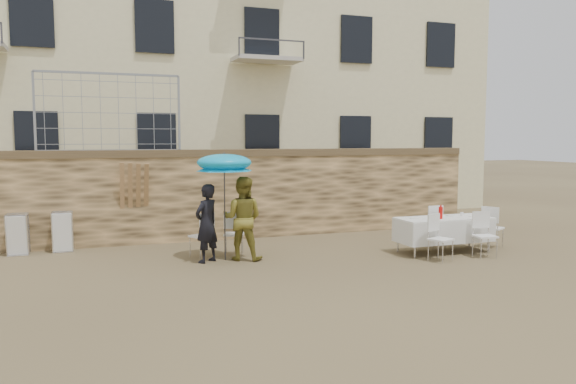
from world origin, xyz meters
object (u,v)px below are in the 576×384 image
object	(u,v)px
couple_chair_left	(202,235)
chair_stack_right	(63,230)
woman_dress	(243,218)
banquet_table	(444,219)
umbrella	(224,166)
table_chair_back	(431,225)
chair_stack_left	(19,232)
couple_chair_right	(234,233)
soda_bottle	(441,213)
man_suit	(207,223)
table_chair_front_right	(485,235)
table_chair_front_left	(441,238)
table_chair_side	(493,227)

from	to	relation	value
couple_chair_left	chair_stack_right	bearing A→B (deg)	-60.93
woman_dress	banquet_table	size ratio (longest dim) A/B	0.82
couple_chair_left	banquet_table	world-z (taller)	couple_chair_left
umbrella	table_chair_back	size ratio (longest dim) A/B	2.15
woman_dress	chair_stack_left	world-z (taller)	woman_dress
couple_chair_right	soda_bottle	bearing A→B (deg)	179.39
man_suit	chair_stack_right	xyz separation A→B (m)	(-2.80, 2.28, -0.34)
umbrella	soda_bottle	bearing A→B (deg)	-12.34
couple_chair_right	chair_stack_right	distance (m)	3.91
banquet_table	chair_stack_left	size ratio (longest dim) A/B	2.28
woman_dress	table_chair_front_right	distance (m)	5.13
couple_chair_right	table_chair_front_left	size ratio (longest dim) A/B	1.00
man_suit	chair_stack_left	world-z (taller)	man_suit
woman_dress	table_chair_back	world-z (taller)	woman_dress
banquet_table	table_chair_front_right	size ratio (longest dim) A/B	2.19
chair_stack_left	chair_stack_right	bearing A→B (deg)	0.00
couple_chair_left	chair_stack_left	world-z (taller)	couple_chair_left
table_chair_front_left	man_suit	bearing A→B (deg)	139.80
table_chair_side	table_chair_front_left	bearing A→B (deg)	83.80
banquet_table	chair_stack_right	world-z (taller)	chair_stack_right
table_chair_front_right	chair_stack_right	size ratio (longest dim) A/B	1.04
banquet_table	couple_chair_left	bearing A→B (deg)	165.88
woman_dress	table_chair_back	xyz separation A→B (m)	(4.59, 0.06, -0.39)
table_chair_back	table_chair_side	xyz separation A→B (m)	(1.20, -0.70, 0.00)
table_chair_front_left	table_chair_front_right	size ratio (longest dim) A/B	1.00
man_suit	umbrella	size ratio (longest dim) A/B	0.77
woman_dress	chair_stack_right	size ratio (longest dim) A/B	1.88
woman_dress	table_chair_front_right	bearing A→B (deg)	-168.22
umbrella	soda_bottle	xyz separation A→B (m)	(4.54, -0.99, -1.05)
table_chair_back	chair_stack_right	world-z (taller)	table_chair_back
couple_chair_right	man_suit	bearing A→B (deg)	56.34
couple_chair_left	chair_stack_left	xyz separation A→B (m)	(-3.70, 1.73, -0.02)
banquet_table	table_chair_front_right	distance (m)	0.94
umbrella	table_chair_front_left	bearing A→B (deg)	-21.04
banquet_table	chair_stack_left	distance (m)	9.35
table_chair_side	chair_stack_right	xyz separation A→B (m)	(-9.35, 2.92, -0.02)
couple_chair_right	chair_stack_left	world-z (taller)	couple_chair_right
man_suit	couple_chair_right	bearing A→B (deg)	-177.90
soda_bottle	table_chair_back	xyz separation A→B (m)	(0.40, 0.95, -0.43)
umbrella	chair_stack_left	bearing A→B (deg)	152.01
soda_bottle	chair_stack_left	xyz separation A→B (m)	(-8.65, 3.17, -0.45)
woman_dress	chair_stack_left	bearing A→B (deg)	1.63
woman_dress	soda_bottle	size ratio (longest dim) A/B	6.66
couple_chair_left	couple_chair_right	size ratio (longest dim) A/B	1.00
couple_chair_left	chair_stack_right	size ratio (longest dim) A/B	1.04
soda_bottle	table_chair_front_left	xyz separation A→B (m)	(-0.40, -0.60, -0.43)
man_suit	couple_chair_right	xyz separation A→B (m)	(0.70, 0.55, -0.32)
couple_chair_left	table_chair_back	world-z (taller)	same
woman_dress	couple_chair_right	size ratio (longest dim) A/B	1.80
chair_stack_right	table_chair_side	bearing A→B (deg)	-17.38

